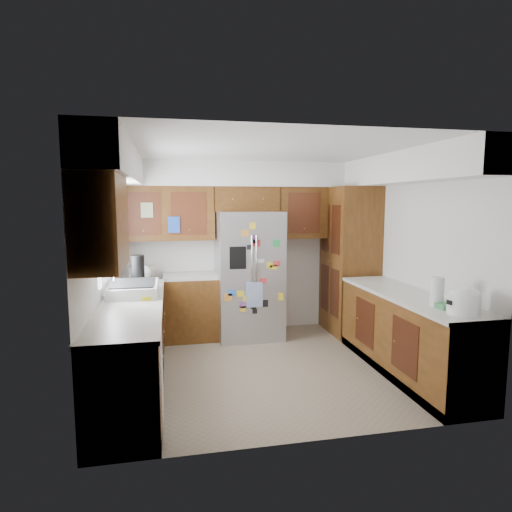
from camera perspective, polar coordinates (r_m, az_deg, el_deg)
The scene contains 12 objects.
floor at distance 5.20m, azimuth 1.61°, elevation -14.61°, with size 3.60×3.60×0.00m, color gray.
room_shell at distance 5.16m, azimuth -0.39°, elevation 5.99°, with size 3.64×3.24×2.52m.
left_counter_run at distance 4.96m, azimuth -14.21°, elevation -10.63°, with size 1.36×3.20×0.92m.
right_counter_run at distance 5.19m, azimuth 19.52°, elevation -10.15°, with size 0.63×2.25×0.92m.
pantry at distance 6.46m, azimuth 12.35°, elevation -0.59°, with size 0.60×0.90×2.15m, color #492B0E.
fridge at distance 6.09m, azimuth -0.94°, elevation -2.55°, with size 0.90×0.79×1.80m.
bridge_cabinet at distance 6.23m, azimuth -1.34°, elevation 7.60°, with size 0.96×0.34×0.35m, color #492B0E.
fridge_top_items at distance 6.20m, azimuth -2.18°, elevation 10.35°, with size 0.89×0.28×0.27m.
sink_assembly at distance 4.90m, azimuth -15.99°, elevation -4.17°, with size 0.52×0.71×0.37m.
left_counter_clutter at distance 5.59m, azimuth -15.26°, elevation -2.12°, with size 0.30×0.87×0.38m.
rice_cooker at distance 4.32m, azimuth 25.96°, elevation -5.28°, with size 0.30×0.29×0.25m.
paper_towel at distance 4.53m, azimuth 23.01°, elevation -4.39°, with size 0.13×0.13×0.29m, color white.
Camera 1 is at (-1.10, -4.70, 1.93)m, focal length 30.00 mm.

